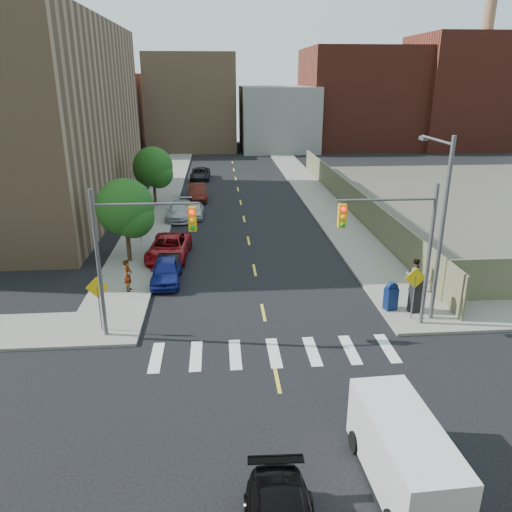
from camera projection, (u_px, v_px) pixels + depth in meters
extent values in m
plane|color=black|center=(283.00, 410.00, 18.09)|extent=(160.00, 160.00, 0.00)
cube|color=gray|center=(168.00, 183.00, 56.44)|extent=(3.50, 73.00, 0.15)
cube|color=gray|center=(304.00, 181.00, 57.57)|extent=(3.50, 73.00, 0.15)
cube|color=#6E704F|center=(350.00, 197.00, 44.65)|extent=(0.12, 44.00, 2.50)
cube|color=#592319|center=(92.00, 113.00, 80.14)|extent=(14.00, 18.00, 12.00)
cube|color=#8C6B4C|center=(192.00, 102.00, 82.68)|extent=(14.00, 16.00, 15.00)
cube|color=gray|center=(277.00, 118.00, 82.67)|extent=(12.00, 16.00, 10.00)
cube|color=#592319|center=(358.00, 98.00, 84.56)|extent=(18.00, 18.00, 16.00)
cube|color=#592319|center=(455.00, 92.00, 83.51)|extent=(14.00, 16.00, 18.00)
cylinder|color=#8C6B4C|center=(483.00, 60.00, 82.11)|extent=(1.80, 1.80, 28.00)
cylinder|color=#59595E|center=(99.00, 267.00, 21.99)|extent=(0.18, 0.18, 7.00)
cylinder|color=#59595E|center=(146.00, 204.00, 21.21)|extent=(4.50, 0.12, 0.12)
cube|color=#E5A50C|center=(192.00, 219.00, 21.59)|extent=(0.35, 0.30, 1.05)
cylinder|color=#59595E|center=(429.00, 258.00, 23.09)|extent=(0.18, 0.18, 7.00)
cylinder|color=#59595E|center=(387.00, 200.00, 21.98)|extent=(4.50, 0.12, 0.12)
cube|color=#E5A50C|center=(342.00, 216.00, 22.07)|extent=(0.35, 0.30, 1.05)
cylinder|color=#59595E|center=(441.00, 234.00, 23.27)|extent=(0.20, 0.20, 9.00)
cylinder|color=#59595E|center=(437.00, 140.00, 23.48)|extent=(0.12, 3.50, 0.12)
cube|color=#59595E|center=(423.00, 138.00, 25.02)|extent=(0.25, 0.60, 0.18)
cylinder|color=#59595E|center=(100.00, 309.00, 23.22)|extent=(0.06, 0.06, 2.40)
cube|color=yellow|center=(97.00, 288.00, 22.85)|extent=(1.06, 0.04, 1.06)
cylinder|color=#59595E|center=(413.00, 299.00, 24.31)|extent=(0.06, 0.06, 2.40)
cube|color=yellow|center=(415.00, 278.00, 23.94)|extent=(1.06, 0.04, 1.06)
cylinder|color=#59595E|center=(140.00, 227.00, 35.88)|extent=(0.06, 0.06, 2.40)
cube|color=yellow|center=(139.00, 213.00, 35.51)|extent=(1.06, 0.04, 1.06)
cylinder|color=#332114|center=(128.00, 243.00, 32.08)|extent=(0.28, 0.28, 2.64)
sphere|color=#1B4A15|center=(125.00, 207.00, 31.26)|extent=(3.60, 3.60, 3.60)
sphere|color=#1B4A15|center=(133.00, 217.00, 31.22)|extent=(2.64, 2.64, 2.64)
sphere|color=#1B4A15|center=(120.00, 212.00, 31.75)|extent=(2.88, 2.88, 2.88)
cylinder|color=#332114|center=(155.00, 193.00, 46.15)|extent=(0.28, 0.28, 2.64)
sphere|color=#1B4A15|center=(153.00, 167.00, 45.34)|extent=(3.60, 3.60, 3.60)
sphere|color=#1B4A15|center=(159.00, 174.00, 45.30)|extent=(2.64, 2.64, 2.64)
sphere|color=#1B4A15|center=(149.00, 171.00, 45.83)|extent=(2.88, 2.88, 2.88)
imported|color=navy|center=(166.00, 271.00, 29.21)|extent=(1.70, 4.16, 1.42)
imported|color=black|center=(168.00, 267.00, 29.96)|extent=(1.40, 3.84, 1.26)
imported|color=maroon|center=(169.00, 248.00, 32.98)|extent=(2.93, 5.63, 1.52)
imported|color=#AAABB2|center=(179.00, 210.00, 42.38)|extent=(2.31, 5.05, 1.43)
imported|color=#BBBBBB|center=(195.00, 210.00, 42.78)|extent=(1.55, 3.72, 1.26)
imported|color=#44130D|center=(197.00, 192.00, 48.93)|extent=(2.09, 4.90, 1.57)
imported|color=black|center=(200.00, 174.00, 58.87)|extent=(2.38, 4.87, 1.33)
cube|color=silver|center=(403.00, 453.00, 14.42)|extent=(2.06, 4.86, 2.02)
cube|color=black|center=(381.00, 406.00, 16.04)|extent=(1.75, 1.18, 0.83)
cylinder|color=black|center=(356.00, 442.00, 16.05)|extent=(0.29, 0.71, 0.70)
cylinder|color=black|center=(407.00, 437.00, 16.26)|extent=(0.29, 0.71, 0.70)
cube|color=#0D1F4E|center=(391.00, 299.00, 25.46)|extent=(0.71, 0.61, 1.16)
cylinder|color=#0D1F4E|center=(392.00, 288.00, 25.25)|extent=(0.65, 0.42, 0.60)
cube|color=black|center=(416.00, 295.00, 25.10)|extent=(0.65, 0.57, 1.85)
imported|color=gray|center=(128.00, 275.00, 27.56)|extent=(0.49, 0.70, 1.83)
imported|color=gray|center=(414.00, 275.00, 27.62)|extent=(1.04, 0.90, 1.86)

